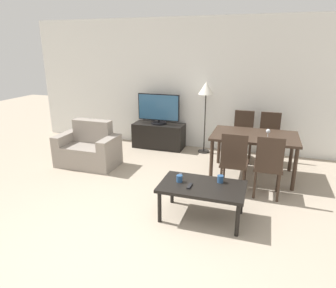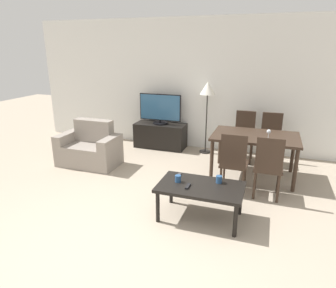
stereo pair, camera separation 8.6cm
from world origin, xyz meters
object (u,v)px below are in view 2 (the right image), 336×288
at_px(coffee_table, 201,189).
at_px(wine_glass_left, 269,132).
at_px(dining_chair_far_left, 244,133).
at_px(cup_colored_far, 219,179).
at_px(dining_chair_near, 234,161).
at_px(remote_secondary, 188,186).
at_px(floor_lamp, 207,93).
at_px(cup_white_near, 178,179).
at_px(dining_table, 255,140).
at_px(dining_chair_far, 271,136).
at_px(dining_chair_near_right, 268,165).
at_px(armchair, 90,149).
at_px(tv, 160,109).
at_px(tv_stand, 160,135).
at_px(remote_primary, 178,176).

xyz_separation_m(coffee_table, wine_glass_left, (0.74, 1.48, 0.42)).
distance_m(dining_chair_far_left, cup_colored_far, 2.22).
xyz_separation_m(dining_chair_near, remote_secondary, (-0.44, -0.92, -0.06)).
height_order(floor_lamp, cup_white_near, floor_lamp).
relative_size(dining_chair_far_left, cup_white_near, 10.61).
relative_size(dining_table, dining_chair_far_left, 1.47).
height_order(dining_chair_far, dining_chair_near_right, same).
height_order(coffee_table, dining_chair_far_left, dining_chair_far_left).
bearing_deg(dining_chair_far, remote_secondary, -110.61).
distance_m(armchair, dining_chair_near, 2.71).
bearing_deg(tv, cup_colored_far, -54.56).
relative_size(coffee_table, dining_chair_near_right, 1.13).
xyz_separation_m(remote_secondary, cup_colored_far, (0.34, 0.25, 0.04)).
relative_size(tv_stand, floor_lamp, 0.75).
distance_m(floor_lamp, remote_secondary, 2.76).
height_order(dining_chair_near, dining_chair_near_right, same).
height_order(remote_primary, cup_colored_far, cup_colored_far).
bearing_deg(remote_primary, remote_secondary, -51.86).
bearing_deg(tv, dining_chair_far_left, -5.45).
height_order(armchair, dining_chair_near, dining_chair_near).
relative_size(armchair, remote_primary, 7.37).
bearing_deg(dining_chair_far_left, tv, 174.55).
relative_size(armchair, remote_secondary, 7.37).
xyz_separation_m(armchair, dining_chair_near, (2.68, -0.33, 0.23)).
xyz_separation_m(tv, dining_chair_near_right, (2.28, -1.71, -0.33)).
distance_m(tv_stand, remote_secondary, 2.97).
xyz_separation_m(tv, cup_colored_far, (1.70, -2.38, -0.35)).
bearing_deg(remote_secondary, cup_white_near, 148.02).
xyz_separation_m(coffee_table, cup_white_near, (-0.30, 0.01, 0.10)).
distance_m(coffee_table, cup_white_near, 0.32).
bearing_deg(armchair, cup_colored_far, -21.25).
xyz_separation_m(armchair, dining_chair_far_left, (2.68, 1.21, 0.23)).
height_order(dining_table, wine_glass_left, wine_glass_left).
bearing_deg(dining_chair_far, cup_colored_far, -104.74).
bearing_deg(dining_chair_far, cup_white_near, -114.69).
xyz_separation_m(dining_chair_near, remote_primary, (-0.64, -0.66, -0.06)).
height_order(floor_lamp, remote_primary, floor_lamp).
relative_size(cup_white_near, wine_glass_left, 0.61).
bearing_deg(tv_stand, wine_glass_left, -25.42).
height_order(dining_chair_far, cup_colored_far, dining_chair_far).
distance_m(dining_chair_near_right, floor_lamp, 2.24).
distance_m(dining_table, remote_secondary, 1.83).
relative_size(dining_table, floor_lamp, 0.95).
distance_m(tv, dining_chair_far, 2.31).
distance_m(coffee_table, remote_secondary, 0.18).
bearing_deg(remote_secondary, dining_table, 68.03).
height_order(tv_stand, dining_chair_near, dining_chair_near).
xyz_separation_m(dining_chair_near_right, floor_lamp, (-1.27, 1.70, 0.72)).
relative_size(armchair, dining_chair_near, 1.17).
height_order(remote_secondary, cup_colored_far, cup_colored_far).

